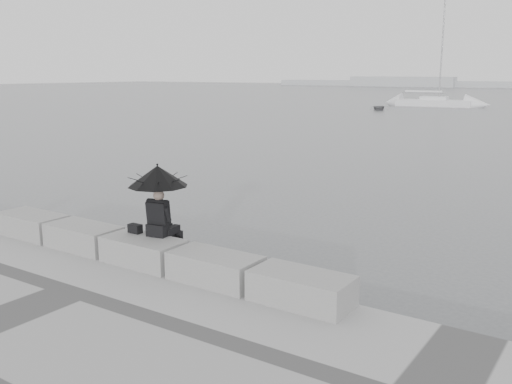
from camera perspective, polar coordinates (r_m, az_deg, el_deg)
The scene contains 10 objects.
ground at distance 11.54m, azimuth -9.42°, elevation -8.84°, with size 360.00×360.00×0.00m, color #4B4E51.
stone_block_far_left at distance 13.54m, azimuth -21.43°, elevation -3.08°, with size 1.60×0.80×0.50m, color gray.
stone_block_left at distance 12.21m, azimuth -16.84°, elevation -4.33°, with size 1.60×0.80×0.50m, color gray.
stone_block_centre at distance 10.99m, azimuth -11.16°, elevation -5.83°, with size 1.60×0.80×0.50m, color gray.
stone_block_right at distance 9.91m, azimuth -4.11°, elevation -7.61°, with size 1.60×0.80×0.50m, color gray.
stone_block_far_right at distance 9.03m, azimuth 4.56°, elevation -9.61°, with size 1.60×0.80×0.50m, color gray.
seated_person at distance 10.83m, azimuth -9.82°, elevation 0.76°, with size 1.13×1.13×1.39m.
bag at distance 11.30m, azimuth -12.00°, elevation -3.60°, with size 0.27×0.15×0.17m, color black.
sailboat_left at distance 72.66m, azimuth 17.36°, elevation 8.57°, with size 8.98×2.96×12.90m.
dinghy at distance 64.65m, azimuth 12.17°, elevation 8.26°, with size 2.90×1.23×0.49m, color gray.
Camera 1 is at (7.48, -7.80, 4.06)m, focal length 40.00 mm.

